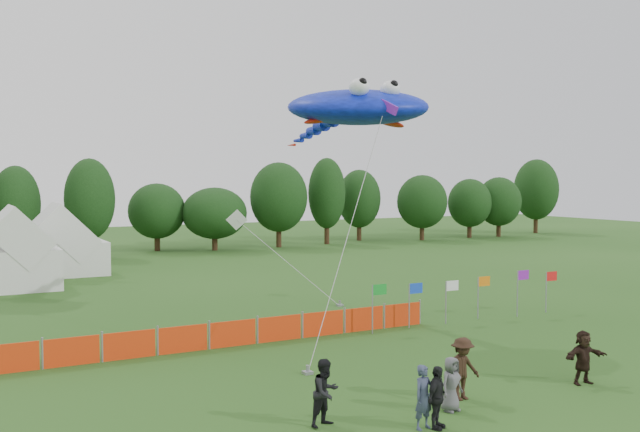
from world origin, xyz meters
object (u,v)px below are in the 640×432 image
tent_right (66,248)px  spectator_e (451,384)px  barrier_fence (233,334)px  spectator_f (583,357)px  tent_left (19,255)px  stingray_kite (354,109)px  spectator_b (326,392)px  spectator_a (424,397)px  spectator_c (462,369)px  spectator_d (437,397)px

tent_right → spectator_e: tent_right is taller
barrier_fence → spectator_f: spectator_f is taller
tent_left → stingray_kite: 23.41m
spectator_b → spectator_e: (3.68, -0.64, -0.12)m
tent_left → spectator_f: tent_left is taller
spectator_e → spectator_a: bearing=-164.5°
tent_left → spectator_a: bearing=-77.2°
tent_left → spectator_c: tent_left is taller
spectator_b → spectator_f: bearing=-20.6°
barrier_fence → spectator_b: bearing=-96.5°
spectator_c → spectator_f: (4.42, -0.57, -0.07)m
spectator_a → spectator_e: (1.54, 0.79, -0.08)m
spectator_d → spectator_f: (6.61, 1.04, 0.03)m
spectator_c → spectator_e: size_ratio=1.20×
spectator_c → stingray_kite: size_ratio=0.14×
spectator_b → spectator_d: bearing=-50.1°
spectator_c → spectator_f: spectator_c is taller
spectator_e → spectator_f: (5.38, 0.10, 0.09)m
spectator_b → stingray_kite: size_ratio=0.14×
spectator_e → stingray_kite: stingray_kite is taller
barrier_fence → spectator_d: spectator_d is taller
tent_right → spectator_b: tent_right is taller
tent_right → spectator_d: 35.79m
spectator_e → stingray_kite: (3.24, 10.73, 8.74)m
tent_left → spectator_a: size_ratio=2.62×
spectator_a → spectator_e: bearing=17.4°
spectator_a → spectator_d: spectator_a is taller
spectator_d → spectator_e: (1.23, 0.94, -0.06)m
spectator_b → tent_right: bearing=75.1°
barrier_fence → spectator_e: spectator_e is taller
barrier_fence → spectator_c: size_ratio=9.65×
spectator_a → spectator_e: 1.74m
spectator_d → spectator_e: spectator_d is taller
spectator_a → spectator_c: (2.50, 1.47, 0.08)m
spectator_c → tent_right: bearing=97.4°
spectator_e → spectator_f: size_ratio=0.90×
stingray_kite → spectator_e: bearing=-106.8°
tent_right → barrier_fence: bearing=-84.4°
barrier_fence → spectator_c: (3.55, -9.46, 0.43)m
spectator_a → spectator_b: (-2.13, 1.44, 0.05)m
spectator_a → spectator_d: size_ratio=1.02×
spectator_f → tent_right: bearing=113.4°
spectator_c → stingray_kite: (2.28, 10.06, 8.59)m
tent_right → spectator_d: size_ratio=3.12×
tent_left → tent_right: bearing=56.0°
spectator_f → stingray_kite: bearing=108.0°
spectator_c → spectator_d: size_ratio=1.12×
spectator_d → spectator_f: bearing=-21.7°
spectator_c → stingray_kite: stingray_kite is taller
spectator_a → spectator_f: size_ratio=0.98×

